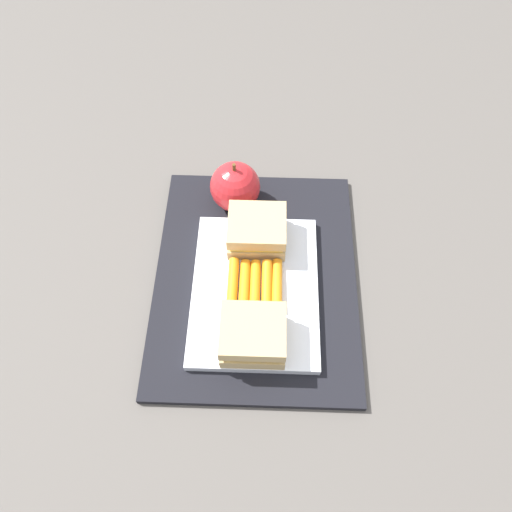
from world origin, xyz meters
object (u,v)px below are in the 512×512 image
apple (235,187)px  food_tray (255,289)px  carrot_sticks_bundle (255,285)px  sandwich_half_left (253,335)px  sandwich_half_right (257,231)px

apple → food_tray: bearing=-167.3°
food_tray → carrot_sticks_bundle: (-0.00, -0.00, 0.01)m
food_tray → sandwich_half_left: sandwich_half_left is taller
sandwich_half_left → food_tray: bearing=0.0°
sandwich_half_left → sandwich_half_right: 0.16m
food_tray → apple: bearing=12.7°
food_tray → sandwich_half_right: 0.08m
sandwich_half_right → food_tray: bearing=180.0°
food_tray → carrot_sticks_bundle: 0.01m
sandwich_half_left → apple: (0.23, 0.03, 0.00)m
sandwich_half_left → apple: 0.23m
carrot_sticks_bundle → apple: (0.15, 0.03, 0.02)m
food_tray → carrot_sticks_bundle: size_ratio=2.92×
food_tray → apple: 0.16m
sandwich_half_left → carrot_sticks_bundle: size_ratio=1.01×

